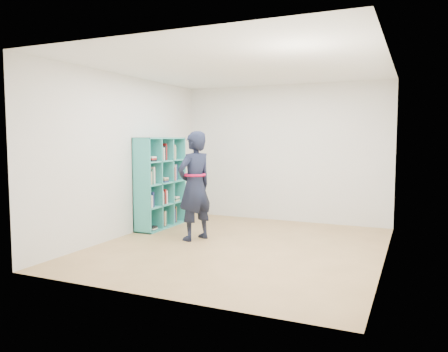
% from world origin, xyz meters
% --- Properties ---
extents(floor, '(4.50, 4.50, 0.00)m').
position_xyz_m(floor, '(0.00, 0.00, 0.00)').
color(floor, '#9C7747').
rests_on(floor, ground).
extents(ceiling, '(4.50, 4.50, 0.00)m').
position_xyz_m(ceiling, '(0.00, 0.00, 2.60)').
color(ceiling, white).
rests_on(ceiling, wall_back).
extents(wall_left, '(0.02, 4.50, 2.60)m').
position_xyz_m(wall_left, '(-2.00, 0.00, 1.30)').
color(wall_left, silver).
rests_on(wall_left, floor).
extents(wall_right, '(0.02, 4.50, 2.60)m').
position_xyz_m(wall_right, '(2.00, 0.00, 1.30)').
color(wall_right, silver).
rests_on(wall_right, floor).
extents(wall_back, '(4.00, 0.02, 2.60)m').
position_xyz_m(wall_back, '(0.00, 2.25, 1.30)').
color(wall_back, silver).
rests_on(wall_back, floor).
extents(wall_front, '(4.00, 0.02, 2.60)m').
position_xyz_m(wall_front, '(0.00, -2.25, 1.30)').
color(wall_front, silver).
rests_on(wall_front, floor).
extents(bookshelf, '(0.35, 1.20, 1.60)m').
position_xyz_m(bookshelf, '(-1.84, 0.73, 0.77)').
color(bookshelf, teal).
rests_on(bookshelf, floor).
extents(person, '(0.61, 0.73, 1.70)m').
position_xyz_m(person, '(-0.81, 0.13, 0.85)').
color(person, black).
rests_on(person, floor).
extents(smartphone, '(0.03, 0.09, 0.12)m').
position_xyz_m(smartphone, '(-0.92, 0.27, 0.96)').
color(smartphone, silver).
rests_on(smartphone, person).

